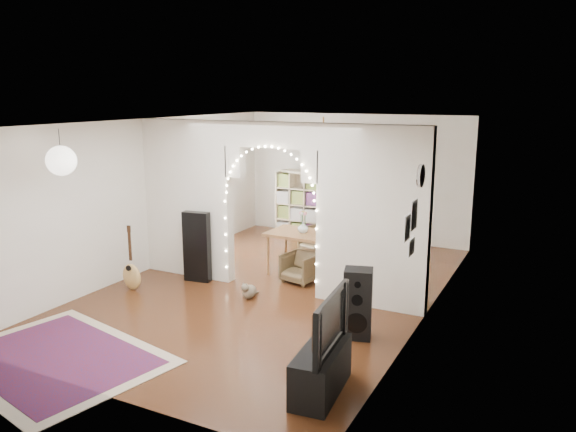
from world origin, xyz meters
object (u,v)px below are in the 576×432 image
at_px(bookcase, 307,205).
at_px(dining_table, 303,237).
at_px(floor_speaker, 358,304).
at_px(media_console, 321,371).
at_px(acoustic_guitar, 131,266).
at_px(dining_chair_right, 300,268).
at_px(dining_chair_left, 318,240).

height_order(bookcase, dining_table, bookcase).
bearing_deg(bookcase, floor_speaker, -39.07).
distance_m(media_console, bookcase, 6.65).
relative_size(acoustic_guitar, media_console, 0.91).
bearing_deg(dining_chair_right, media_console, -49.74).
relative_size(media_console, bookcase, 0.69).
bearing_deg(acoustic_guitar, bookcase, 69.13).
distance_m(floor_speaker, bookcase, 5.27).
bearing_deg(bookcase, acoustic_guitar, -85.15).
bearing_deg(floor_speaker, dining_chair_right, 118.25).
distance_m(dining_table, dining_chair_left, 1.42).
bearing_deg(dining_table, acoustic_guitar, -135.03).
xyz_separation_m(bookcase, dining_chair_left, (0.75, -1.09, -0.45)).
bearing_deg(floor_speaker, acoustic_guitar, 162.85).
distance_m(acoustic_guitar, floor_speaker, 3.89).
xyz_separation_m(bookcase, dining_table, (1.04, -2.41, -0.04)).
height_order(dining_table, dining_chair_left, dining_table).
xyz_separation_m(bookcase, dining_chair_right, (1.18, -2.81, -0.47)).
bearing_deg(dining_chair_right, acoustic_guitar, -134.08).
relative_size(floor_speaker, bookcase, 0.64).
distance_m(floor_speaker, dining_table, 2.70).
xyz_separation_m(media_console, dining_chair_left, (-2.18, 4.86, 0.02)).
height_order(acoustic_guitar, floor_speaker, acoustic_guitar).
xyz_separation_m(acoustic_guitar, dining_chair_left, (1.84, 3.30, -0.12)).
height_order(acoustic_guitar, dining_chair_left, acoustic_guitar).
relative_size(dining_chair_left, dining_chair_right, 1.08).
xyz_separation_m(acoustic_guitar, media_console, (4.02, -1.56, -0.15)).
xyz_separation_m(floor_speaker, bookcase, (-2.79, 4.46, 0.26)).
xyz_separation_m(dining_chair_left, dining_chair_right, (0.44, -1.72, -0.02)).
relative_size(bookcase, dining_chair_right, 2.63).
relative_size(bookcase, dining_chair_left, 2.44).
distance_m(acoustic_guitar, media_console, 4.32).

